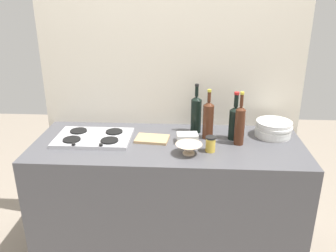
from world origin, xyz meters
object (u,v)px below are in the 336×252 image
object	(u,v)px
wine_bottle_rightmost	(208,119)
mixing_bowl	(189,148)
butter_dish	(187,138)
stovetop_hob	(94,138)
wine_bottle_leftmost	(196,113)
condiment_jar_front	(211,144)
cutting_board	(152,139)
wine_bottle_mid_left	(240,124)
wine_bottle_mid_right	(235,122)
plate_stack	(273,129)

from	to	relation	value
wine_bottle_rightmost	mixing_bowl	distance (m)	0.31
mixing_bowl	butter_dish	world-z (taller)	mixing_bowl
stovetop_hob	wine_bottle_leftmost	bearing A→B (deg)	14.56
condiment_jar_front	cutting_board	distance (m)	0.42
wine_bottle_mid_left	wine_bottle_mid_right	xyz separation A→B (m)	(-0.02, 0.08, -0.01)
plate_stack	wine_bottle_mid_left	xyz separation A→B (m)	(-0.26, -0.15, 0.08)
wine_bottle_mid_left	wine_bottle_mid_right	size ratio (longest dim) A/B	1.08
plate_stack	wine_bottle_rightmost	xyz separation A→B (m)	(-0.46, -0.06, 0.08)
stovetop_hob	butter_dish	bearing A→B (deg)	0.02
stovetop_hob	wine_bottle_rightmost	size ratio (longest dim) A/B	1.47
wine_bottle_rightmost	butter_dish	bearing A→B (deg)	-151.79
stovetop_hob	wine_bottle_leftmost	distance (m)	0.73
stovetop_hob	condiment_jar_front	world-z (taller)	condiment_jar_front
wine_bottle_rightmost	condiment_jar_front	bearing A→B (deg)	-88.06
stovetop_hob	wine_bottle_rightmost	xyz separation A→B (m)	(0.78, 0.07, 0.12)
wine_bottle_mid_right	mixing_bowl	xyz separation A→B (m)	(-0.31, -0.26, -0.09)
wine_bottle_mid_right	condiment_jar_front	distance (m)	0.28
mixing_bowl	wine_bottle_leftmost	bearing A→B (deg)	82.56
plate_stack	condiment_jar_front	size ratio (longest dim) A/B	2.49
plate_stack	wine_bottle_mid_left	size ratio (longest dim) A/B	0.70
wine_bottle_rightmost	condiment_jar_front	size ratio (longest dim) A/B	3.42
mixing_bowl	wine_bottle_mid_left	bearing A→B (deg)	27.70
wine_bottle_mid_left	cutting_board	xyz separation A→B (m)	(-0.58, 0.03, -0.13)
condiment_jar_front	cutting_board	size ratio (longest dim) A/B	0.46
wine_bottle_mid_left	wine_bottle_mid_right	world-z (taller)	wine_bottle_mid_left
wine_bottle_rightmost	butter_dish	size ratio (longest dim) A/B	2.47
cutting_board	condiment_jar_front	bearing A→B (deg)	-21.91
stovetop_hob	wine_bottle_leftmost	size ratio (longest dim) A/B	1.44
wine_bottle_mid_left	stovetop_hob	bearing A→B (deg)	179.04
butter_dish	wine_bottle_mid_right	bearing A→B (deg)	11.98
mixing_bowl	butter_dish	xyz separation A→B (m)	(-0.01, 0.19, -0.01)
stovetop_hob	condiment_jar_front	bearing A→B (deg)	-10.38
plate_stack	cutting_board	size ratio (longest dim) A/B	1.14
wine_bottle_mid_left	butter_dish	distance (m)	0.36
wine_bottle_leftmost	wine_bottle_rightmost	size ratio (longest dim) A/B	1.02
stovetop_hob	butter_dish	distance (m)	0.64
mixing_bowl	wine_bottle_rightmost	bearing A→B (deg)	63.96
mixing_bowl	wine_bottle_mid_right	bearing A→B (deg)	39.86
plate_stack	butter_dish	distance (m)	0.61
stovetop_hob	butter_dish	world-z (taller)	butter_dish
plate_stack	wine_bottle_rightmost	bearing A→B (deg)	-173.01
condiment_jar_front	cutting_board	world-z (taller)	condiment_jar_front
wine_bottle_leftmost	wine_bottle_mid_left	size ratio (longest dim) A/B	0.99
stovetop_hob	condiment_jar_front	xyz separation A→B (m)	(0.78, -0.14, 0.04)
stovetop_hob	cutting_board	world-z (taller)	stovetop_hob
plate_stack	mixing_bowl	distance (m)	0.67
wine_bottle_mid_left	wine_bottle_rightmost	bearing A→B (deg)	155.60
wine_bottle_leftmost	mixing_bowl	bearing A→B (deg)	-97.44
butter_dish	condiment_jar_front	distance (m)	0.21
wine_bottle_leftmost	butter_dish	distance (m)	0.22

